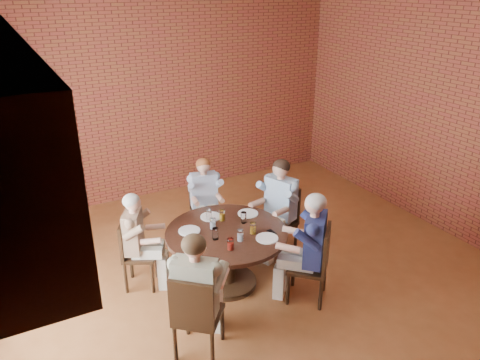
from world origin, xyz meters
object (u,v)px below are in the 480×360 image
diner_d (198,294)px  smartphone (272,232)px  chair_d (195,314)px  chair_b (204,207)px  chair_c (134,251)px  diner_b (205,201)px  chair_a (281,216)px  diner_c (139,241)px  chair_e (316,261)px  dining_table (227,247)px  diner_e (309,248)px  diner_a (278,208)px

diner_d → smartphone: bearing=-113.3°
chair_d → chair_b: bearing=-75.3°
chair_b → chair_d: bearing=-104.9°
chair_c → diner_b: bearing=-36.2°
chair_a → diner_c: diner_c is taller
chair_b → chair_d: size_ratio=0.93×
chair_e → chair_c: bearing=-81.7°
chair_a → diner_d: (-1.79, -1.26, 0.17)m
chair_a → chair_d: 2.28m
chair_b → chair_c: (-1.24, -0.68, -0.00)m
chair_e → chair_d: bearing=-39.2°
dining_table → chair_b: (0.24, 1.20, -0.04)m
dining_table → diner_c: size_ratio=1.18×
chair_a → diner_e: diner_e is taller
diner_a → chair_c: (-1.95, 0.16, -0.19)m
chair_a → diner_a: bearing=-90.0°
diner_b → dining_table: bearing=-90.0°
chair_c → diner_e: size_ratio=0.65×
diner_c → diner_e: size_ratio=0.91×
chair_b → chair_e: bearing=-63.3°
diner_b → diner_d: (-0.98, -1.99, 0.06)m
diner_a → chair_c: bearing=-115.4°
chair_b → smartphone: size_ratio=6.98×
diner_c → chair_d: diner_c is taller
diner_d → diner_e: 1.47m
chair_b → diner_c: size_ratio=0.72×
diner_c → chair_d: bearing=-147.6°
diner_c → smartphone: diner_c is taller
diner_b → chair_c: bearing=-142.4°
diner_b → diner_e: size_ratio=0.92×
diner_c → chair_e: bearing=-98.2°
dining_table → chair_a: bearing=20.8°
diner_b → chair_e: (0.55, -1.87, -0.11)m
chair_c → chair_e: 2.18m
diner_e → smartphone: size_ratio=10.68×
chair_a → diner_d: size_ratio=0.70×
chair_d → diner_d: diner_d is taller
dining_table → diner_c: 1.06m
diner_c → chair_e: (1.71, -1.23, -0.10)m
diner_b → diner_c: (-1.16, -0.64, -0.00)m
diner_c → smartphone: (1.39, -0.77, 0.14)m
chair_a → chair_e: 1.17m
dining_table → chair_d: 1.24m
diner_d → smartphone: diner_d is taller
diner_d → chair_b: bearing=-74.7°
chair_c → chair_d: size_ratio=0.93×
dining_table → smartphone: (0.46, -0.28, 0.23)m
chair_a → chair_c: chair_a is taller
diner_e → dining_table: bearing=-90.0°
chair_b → diner_d: (-0.99, -2.07, 0.19)m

